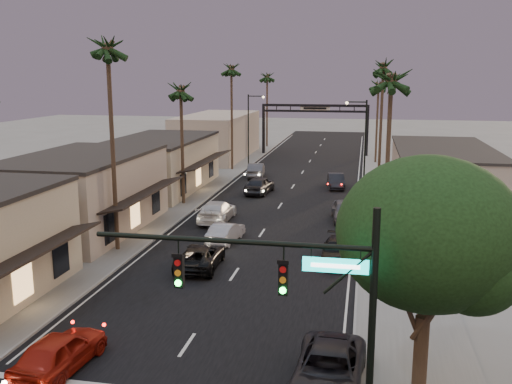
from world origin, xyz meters
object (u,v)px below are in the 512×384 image
at_px(oncoming_silver, 226,232).
at_px(palm_lb, 107,42).
at_px(palm_rb, 384,64).
at_px(oncoming_pickup, 200,256).
at_px(palm_far, 267,74).
at_px(curbside_near, 329,370).
at_px(corner_tree, 430,240).
at_px(arch, 315,117).
at_px(curbside_black, 338,251).
at_px(streetlight_right, 362,138).
at_px(oncoming_red, 59,352).
at_px(palm_ra, 392,74).
at_px(palm_lc, 181,86).
at_px(palm_rc, 379,82).
at_px(palm_ld, 231,66).
at_px(streetlight_left, 251,124).
at_px(traffic_signal, 307,295).

bearing_deg(oncoming_silver, palm_lb, 33.26).
bearing_deg(oncoming_silver, palm_rb, -113.06).
bearing_deg(oncoming_pickup, palm_lb, -21.88).
height_order(palm_far, curbside_near, palm_far).
bearing_deg(oncoming_pickup, palm_far, -86.68).
xyz_separation_m(corner_tree, arch, (-9.48, 62.55, -0.45)).
bearing_deg(palm_lb, curbside_black, 1.78).
bearing_deg(oncoming_pickup, corner_tree, 131.00).
bearing_deg(palm_rb, streetlight_right, 149.24).
bearing_deg(curbside_black, oncoming_red, -121.95).
xyz_separation_m(corner_tree, palm_ra, (-0.88, 16.55, 5.46)).
distance_m(palm_lb, palm_rb, 27.94).
relative_size(palm_lc, curbside_near, 2.22).
bearing_deg(palm_rc, palm_ra, -90.00).
bearing_deg(arch, palm_rb, -71.70).
distance_m(palm_lc, palm_rb, 19.07).
bearing_deg(corner_tree, palm_ra, 93.03).
bearing_deg(palm_far, palm_lc, -90.41).
distance_m(corner_tree, oncoming_red, 14.66).
xyz_separation_m(palm_lb, curbside_black, (14.38, 0.45, -12.69)).
bearing_deg(palm_rc, oncoming_pickup, -103.81).
distance_m(palm_rb, curbside_black, 24.69).
bearing_deg(palm_ld, oncoming_silver, -77.58).
bearing_deg(arch, palm_lc, -104.20).
bearing_deg(oncoming_silver, streetlight_left, -74.95).
bearing_deg(corner_tree, palm_lc, 122.34).
relative_size(palm_lb, oncoming_silver, 3.60).
distance_m(streetlight_right, palm_ld, 19.78).
xyz_separation_m(oncoming_red, curbside_black, (10.00, 15.45, -0.10)).
height_order(arch, palm_rc, palm_rc).
relative_size(palm_lc, curbside_black, 2.53).
height_order(palm_lc, palm_rb, palm_rb).
relative_size(arch, oncoming_pickup, 3.02).
relative_size(streetlight_right, oncoming_red, 1.92).
height_order(oncoming_pickup, curbside_black, oncoming_pickup).
bearing_deg(palm_ra, oncoming_pickup, -158.81).
relative_size(streetlight_right, palm_rc, 0.74).
relative_size(oncoming_pickup, curbside_black, 1.05).
bearing_deg(palm_rb, palm_ld, 147.40).
distance_m(oncoming_red, oncoming_silver, 18.41).
bearing_deg(arch, palm_ra, -79.41).
bearing_deg(palm_lc, arch, 75.80).
bearing_deg(palm_ld, palm_far, 89.25).
xyz_separation_m(palm_rc, curbside_near, (-2.40, -56.39, -9.71)).
bearing_deg(traffic_signal, palm_rb, 85.84).
height_order(palm_rc, curbside_black, palm_rc).
bearing_deg(streetlight_left, curbside_black, -70.35).
height_order(corner_tree, palm_ra, palm_ra).
height_order(palm_lb, palm_lc, palm_lb).
bearing_deg(traffic_signal, arch, 94.93).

